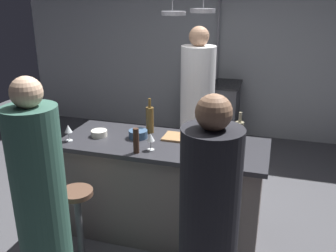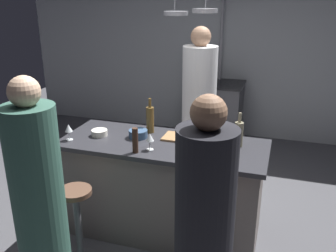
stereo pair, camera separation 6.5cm
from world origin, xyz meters
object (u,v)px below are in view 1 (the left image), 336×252
(guest_right, at_px, (208,239))
(wine_glass_near_right_guest, at_px, (68,130))
(wine_glass_by_chef, at_px, (203,146))
(mixing_bowl_ceramic, at_px, (99,133))
(cutting_board, at_px, (182,138))
(bar_stool_right, at_px, (213,249))
(wine_bottle_rose, at_px, (222,139))
(bar_stool_left, at_px, (79,224))
(mixing_bowl_blue, at_px, (138,134))
(wine_glass_near_left_guest, at_px, (151,138))
(stove_range, at_px, (212,111))
(pepper_mill, at_px, (136,141))
(chef, at_px, (197,114))
(guest_left, at_px, (41,206))
(wine_bottle_amber, at_px, (150,119))
(wine_bottle_white, at_px, (239,133))

(guest_right, bearing_deg, wine_glass_near_right_guest, 149.69)
(wine_glass_by_chef, xyz_separation_m, mixing_bowl_ceramic, (-0.99, 0.19, -0.08))
(guest_right, relative_size, cutting_board, 5.11)
(wine_glass_by_chef, distance_m, wine_glass_near_right_guest, 1.19)
(bar_stool_right, xyz_separation_m, wine_bottle_rose, (-0.05, 0.54, 0.65))
(bar_stool_left, relative_size, mixing_bowl_blue, 4.05)
(wine_glass_by_chef, height_order, wine_glass_near_left_guest, same)
(stove_range, relative_size, wine_glass_near_right_guest, 6.10)
(wine_glass_by_chef, relative_size, wine_glass_near_left_guest, 1.00)
(pepper_mill, bearing_deg, stove_range, 87.03)
(wine_glass_by_chef, bearing_deg, chef, 104.28)
(wine_glass_by_chef, xyz_separation_m, wine_glass_near_right_guest, (-1.19, 0.02, 0.00))
(wine_bottle_rose, bearing_deg, pepper_mill, -163.57)
(guest_left, relative_size, cutting_board, 5.18)
(chef, bearing_deg, mixing_bowl_blue, -106.62)
(bar_stool_right, height_order, wine_bottle_amber, wine_bottle_amber)
(wine_bottle_rose, relative_size, wine_glass_near_right_guest, 2.14)
(guest_right, xyz_separation_m, wine_glass_near_right_guest, (-1.40, 0.82, 0.25))
(chef, bearing_deg, bar_stool_left, -108.73)
(cutting_board, height_order, wine_bottle_white, wine_bottle_white)
(bar_stool_left, xyz_separation_m, wine_bottle_amber, (0.32, 0.82, 0.65))
(wine_glass_near_left_guest, bearing_deg, guest_right, -52.17)
(bar_stool_right, xyz_separation_m, cutting_board, (-0.44, 0.76, 0.53))
(stove_range, bearing_deg, bar_stool_right, -79.49)
(pepper_mill, relative_size, wine_glass_near_left_guest, 1.44)
(chef, height_order, wine_glass_near_right_guest, chef)
(guest_left, relative_size, wine_glass_by_chef, 11.34)
(chef, bearing_deg, wine_bottle_rose, -68.64)
(wine_glass_by_chef, xyz_separation_m, wine_glass_near_left_guest, (-0.44, 0.03, 0.00))
(guest_left, height_order, wine_bottle_rose, guest_left)
(pepper_mill, xyz_separation_m, wine_glass_near_left_guest, (0.09, 0.09, 0.00))
(wine_bottle_amber, bearing_deg, wine_bottle_white, -6.03)
(guest_left, xyz_separation_m, bar_stool_right, (1.11, 0.39, -0.39))
(bar_stool_left, bearing_deg, pepper_mill, 43.16)
(wine_bottle_white, distance_m, wine_bottle_amber, 0.83)
(guest_left, bearing_deg, mixing_bowl_blue, 74.19)
(cutting_board, xyz_separation_m, wine_glass_near_left_guest, (-0.18, -0.32, 0.10))
(guest_right, height_order, pepper_mill, guest_right)
(guest_right, bearing_deg, pepper_mill, 134.74)
(bar_stool_left, bearing_deg, cutting_board, 49.61)
(mixing_bowl_blue, height_order, mixing_bowl_ceramic, mixing_bowl_blue)
(wine_bottle_white, xyz_separation_m, wine_bottle_amber, (-0.82, 0.09, 0.01))
(wine_glass_by_chef, bearing_deg, wine_bottle_white, 53.90)
(wine_glass_by_chef, bearing_deg, cutting_board, 126.73)
(wine_bottle_rose, bearing_deg, wine_glass_near_right_guest, -174.66)
(wine_bottle_amber, xyz_separation_m, mixing_bowl_blue, (-0.06, -0.16, -0.09))
(wine_glass_near_left_guest, height_order, mixing_bowl_ceramic, wine_glass_near_left_guest)
(bar_stool_left, height_order, wine_bottle_amber, wine_bottle_amber)
(cutting_board, height_order, wine_bottle_amber, wine_bottle_amber)
(wine_bottle_rose, height_order, wine_bottle_white, wine_bottle_rose)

